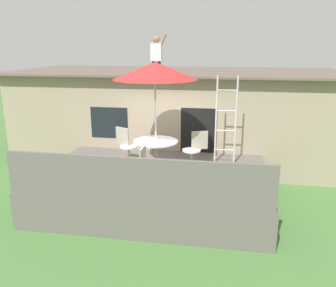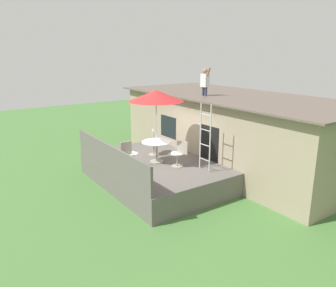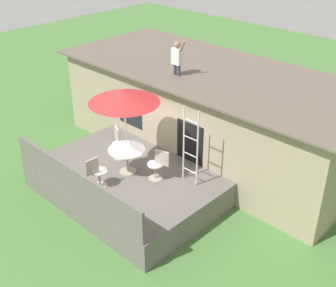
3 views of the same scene
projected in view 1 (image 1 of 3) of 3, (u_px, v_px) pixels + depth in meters
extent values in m
plane|color=#477538|center=(156.00, 200.00, 8.59)|extent=(40.00, 40.00, 0.00)
cube|color=gray|center=(177.00, 116.00, 11.62)|extent=(10.00, 4.00, 2.85)
cube|color=#66564C|center=(178.00, 71.00, 11.22)|extent=(10.50, 4.50, 0.06)
cube|color=black|center=(109.00, 123.00, 9.97)|extent=(1.10, 0.03, 0.90)
cube|color=black|center=(198.00, 144.00, 9.69)|extent=(1.00, 0.03, 2.00)
cube|color=#605B56|center=(156.00, 185.00, 8.48)|extent=(5.26, 3.82, 0.80)
cube|color=#605B56|center=(135.00, 181.00, 6.49)|extent=(5.16, 0.08, 0.90)
cylinder|color=#A59E8C|center=(156.00, 170.00, 8.29)|extent=(0.48, 0.48, 0.03)
cylinder|color=#A59E8C|center=(156.00, 156.00, 8.19)|extent=(0.07, 0.07, 0.71)
cylinder|color=silver|center=(156.00, 141.00, 8.09)|extent=(1.04, 1.04, 0.03)
cylinder|color=silver|center=(156.00, 122.00, 7.97)|extent=(0.04, 0.04, 2.40)
cone|color=red|center=(155.00, 71.00, 7.65)|extent=(1.90, 1.90, 0.38)
cylinder|color=silver|center=(216.00, 120.00, 8.59)|extent=(0.04, 0.04, 2.20)
cylinder|color=silver|center=(236.00, 121.00, 8.51)|extent=(0.04, 0.04, 2.20)
cylinder|color=silver|center=(225.00, 150.00, 8.75)|extent=(0.48, 0.03, 0.03)
cylinder|color=silver|center=(225.00, 131.00, 8.61)|extent=(0.48, 0.03, 0.03)
cylinder|color=silver|center=(226.00, 111.00, 8.48)|extent=(0.48, 0.03, 0.03)
cylinder|color=silver|center=(227.00, 90.00, 8.34)|extent=(0.48, 0.03, 0.03)
cylinder|color=#33384C|center=(154.00, 67.00, 10.21)|extent=(0.10, 0.10, 0.34)
cylinder|color=#33384C|center=(159.00, 67.00, 10.18)|extent=(0.10, 0.10, 0.34)
cube|color=silver|center=(156.00, 52.00, 10.08)|extent=(0.32, 0.20, 0.50)
sphere|color=#997051|center=(156.00, 39.00, 9.98)|extent=(0.20, 0.20, 0.20)
cylinder|color=#997051|center=(162.00, 41.00, 9.97)|extent=(0.26, 0.08, 0.44)
cylinder|color=#A59E8C|center=(129.00, 164.00, 8.76)|extent=(0.40, 0.40, 0.02)
cylinder|color=#A59E8C|center=(129.00, 155.00, 8.70)|extent=(0.06, 0.06, 0.44)
cylinder|color=silver|center=(129.00, 147.00, 8.64)|extent=(0.44, 0.44, 0.04)
cube|color=#A59E8C|center=(122.00, 136.00, 8.68)|extent=(0.38, 0.21, 0.44)
cylinder|color=#A59E8C|center=(191.00, 168.00, 8.45)|extent=(0.40, 0.40, 0.02)
cylinder|color=#A59E8C|center=(191.00, 159.00, 8.39)|extent=(0.06, 0.06, 0.44)
cylinder|color=silver|center=(191.00, 150.00, 8.33)|extent=(0.44, 0.44, 0.04)
cube|color=#A59E8C|center=(200.00, 140.00, 8.30)|extent=(0.39, 0.18, 0.44)
cylinder|color=#A59E8C|center=(146.00, 186.00, 7.36)|extent=(0.40, 0.40, 0.02)
cylinder|color=#A59E8C|center=(145.00, 176.00, 7.30)|extent=(0.06, 0.06, 0.44)
cylinder|color=silver|center=(145.00, 166.00, 7.24)|extent=(0.44, 0.44, 0.04)
cube|color=#A59E8C|center=(143.00, 158.00, 6.98)|extent=(0.05, 0.40, 0.44)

